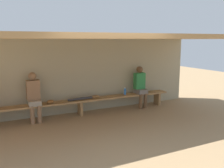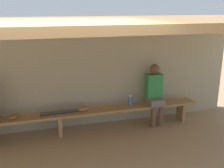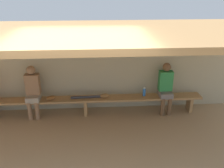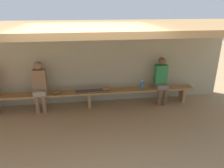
# 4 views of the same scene
# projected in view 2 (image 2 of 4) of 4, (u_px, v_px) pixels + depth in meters

# --- Properties ---
(back_wall) EXTENTS (8.00, 0.20, 2.20)m
(back_wall) POSITION_uv_depth(u_px,v_px,m) (55.00, 77.00, 5.50)
(back_wall) COLOR tan
(back_wall) RESTS_ON ground
(dugout_roof) EXTENTS (8.00, 2.80, 0.12)m
(dugout_roof) POSITION_uv_depth(u_px,v_px,m) (58.00, 24.00, 3.98)
(dugout_roof) COLOR #9E7547
(dugout_roof) RESTS_ON back_wall
(bench) EXTENTS (6.00, 0.36, 0.46)m
(bench) POSITION_uv_depth(u_px,v_px,m) (59.00, 117.00, 5.29)
(bench) COLOR #9E7547
(bench) RESTS_ON ground
(player_with_sunglasses) EXTENTS (0.34, 0.42, 1.34)m
(player_with_sunglasses) POSITION_uv_depth(u_px,v_px,m) (155.00, 92.00, 5.74)
(player_with_sunglasses) COLOR slate
(player_with_sunglasses) RESTS_ON ground
(water_bottle_green) EXTENTS (0.07, 0.07, 0.22)m
(water_bottle_green) POSITION_uv_depth(u_px,v_px,m) (130.00, 101.00, 5.69)
(water_bottle_green) COLOR blue
(water_bottle_green) RESTS_ON bench
(baseball_glove_worn) EXTENTS (0.29, 0.29, 0.09)m
(baseball_glove_worn) POSITION_uv_depth(u_px,v_px,m) (13.00, 117.00, 5.01)
(baseball_glove_worn) COLOR brown
(baseball_glove_worn) RESTS_ON bench
(baseball_glove_tan) EXTENTS (0.27, 0.21, 0.09)m
(baseball_glove_tan) POSITION_uv_depth(u_px,v_px,m) (83.00, 109.00, 5.40)
(baseball_glove_tan) COLOR olive
(baseball_glove_tan) RESTS_ON bench
(baseball_bat) EXTENTS (0.86, 0.11, 0.07)m
(baseball_bat) POSITION_uv_depth(u_px,v_px,m) (62.00, 112.00, 5.27)
(baseball_bat) COLOR #333338
(baseball_bat) RESTS_ON bench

